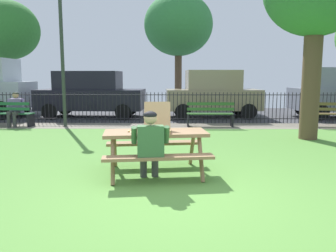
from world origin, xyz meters
TOP-DOWN VIEW (x-y plane):
  - ground at (0.00, 1.94)m, footprint 28.00×11.89m
  - cobblestone_walkway at (0.00, 7.19)m, footprint 28.00×1.40m
  - street_asphalt at (0.00, 10.96)m, footprint 28.00×6.15m
  - picnic_table_foreground at (-0.42, 1.23)m, footprint 1.97×1.69m
  - pizza_box_open at (-0.39, 1.24)m, footprint 0.49×0.58m
  - pizza_slice_on_table at (-0.82, 1.19)m, footprint 0.20×0.13m
  - adult_at_table at (-0.48, 0.72)m, footprint 0.63×0.62m
  - iron_fence_streetside at (0.00, 7.89)m, footprint 18.27×0.03m
  - park_bench_left at (-5.78, 7.05)m, footprint 1.63×0.59m
  - park_bench_center at (1.19, 7.05)m, footprint 1.60×0.48m
  - park_bench_right at (5.41, 7.05)m, footprint 1.63×0.61m
  - person_on_park_bench at (-5.58, 7.07)m, footprint 0.61×0.60m
  - lamp_post_walkway at (-3.83, 6.99)m, footprint 0.28×0.28m
  - parked_car_left at (-3.56, 9.75)m, footprint 4.47×2.06m
  - parked_car_center at (1.59, 9.75)m, footprint 3.99×2.00m
  - far_tree_left at (-9.36, 14.78)m, footprint 3.63×3.63m
  - far_tree_midleft at (0.22, 14.78)m, footprint 3.79×3.79m

SIDE VIEW (x-z plane):
  - ground at x=0.00m, z-range -0.02..0.00m
  - street_asphalt at x=0.00m, z-range -0.01..0.00m
  - cobblestone_walkway at x=0.00m, z-range -0.01..0.00m
  - park_bench_left at x=-5.78m, z-range -0.01..0.84m
  - park_bench_center at x=1.19m, z-range -0.01..0.84m
  - park_bench_right at x=5.41m, z-range -0.01..0.84m
  - iron_fence_streetside at x=0.00m, z-range 0.01..1.15m
  - picnic_table_foreground at x=-0.42m, z-range 0.20..0.99m
  - adult_at_table at x=-0.48m, z-range 0.06..1.25m
  - person_on_park_bench at x=-5.58m, z-range 0.06..1.25m
  - pizza_slice_on_table at x=-0.82m, z-range 0.77..0.79m
  - pizza_box_open at x=-0.39m, z-range 0.61..1.12m
  - parked_car_left at x=-3.56m, z-range 0.04..1.98m
  - parked_car_center at x=1.59m, z-range 0.02..2.00m
  - lamp_post_walkway at x=-3.83m, z-range 0.47..5.15m
  - far_tree_left at x=-9.36m, z-range 1.30..7.21m
  - far_tree_midleft at x=0.22m, z-range 1.39..7.64m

